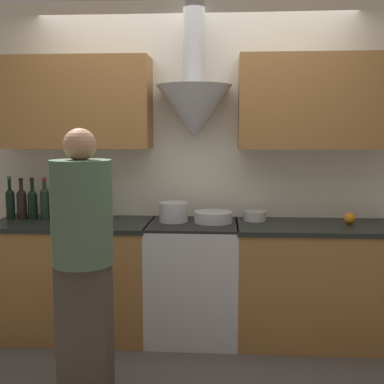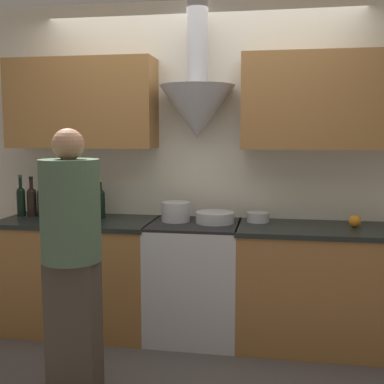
{
  "view_description": "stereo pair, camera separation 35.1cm",
  "coord_description": "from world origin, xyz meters",
  "px_view_note": "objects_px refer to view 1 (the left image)",
  "views": [
    {
      "loc": [
        0.23,
        -3.25,
        1.58
      ],
      "look_at": [
        0.0,
        0.23,
        1.14
      ],
      "focal_mm": 45.0,
      "sensor_mm": 36.0,
      "label": 1
    },
    {
      "loc": [
        0.58,
        -3.21,
        1.58
      ],
      "look_at": [
        0.0,
        0.23,
        1.14
      ],
      "focal_mm": 45.0,
      "sensor_mm": 36.0,
      "label": 2
    }
  ],
  "objects_px": {
    "stove_range": "(193,279)",
    "wine_bottle_3": "(45,202)",
    "wine_bottle_4": "(58,201)",
    "orange_fruit": "(349,218)",
    "wine_bottle_1": "(22,202)",
    "saucepan": "(255,216)",
    "wine_bottle_2": "(33,203)",
    "stock_pot": "(174,212)",
    "wine_bottle_7": "(95,203)",
    "mixing_bowl": "(213,217)",
    "wine_bottle_5": "(69,203)",
    "wine_bottle_6": "(81,202)",
    "wine_bottle_0": "(10,202)",
    "person_foreground_left": "(83,256)"
  },
  "relations": [
    {
      "from": "wine_bottle_7",
      "to": "mixing_bowl",
      "type": "distance_m",
      "value": 0.93
    },
    {
      "from": "stove_range",
      "to": "mixing_bowl",
      "type": "height_order",
      "value": "mixing_bowl"
    },
    {
      "from": "stove_range",
      "to": "wine_bottle_1",
      "type": "relative_size",
      "value": 2.74
    },
    {
      "from": "wine_bottle_1",
      "to": "wine_bottle_6",
      "type": "relative_size",
      "value": 0.96
    },
    {
      "from": "stock_pot",
      "to": "saucepan",
      "type": "bearing_deg",
      "value": 7.55
    },
    {
      "from": "wine_bottle_1",
      "to": "saucepan",
      "type": "distance_m",
      "value": 1.84
    },
    {
      "from": "wine_bottle_0",
      "to": "wine_bottle_1",
      "type": "relative_size",
      "value": 1.04
    },
    {
      "from": "wine_bottle_4",
      "to": "saucepan",
      "type": "relative_size",
      "value": 2.0
    },
    {
      "from": "wine_bottle_3",
      "to": "orange_fruit",
      "type": "height_order",
      "value": "wine_bottle_3"
    },
    {
      "from": "saucepan",
      "to": "person_foreground_left",
      "type": "distance_m",
      "value": 1.52
    },
    {
      "from": "wine_bottle_0",
      "to": "stock_pot",
      "type": "height_order",
      "value": "wine_bottle_0"
    },
    {
      "from": "wine_bottle_5",
      "to": "wine_bottle_6",
      "type": "xyz_separation_m",
      "value": [
        0.09,
        0.01,
        0.01
      ]
    },
    {
      "from": "wine_bottle_2",
      "to": "wine_bottle_4",
      "type": "relative_size",
      "value": 0.95
    },
    {
      "from": "saucepan",
      "to": "person_foreground_left",
      "type": "height_order",
      "value": "person_foreground_left"
    },
    {
      "from": "wine_bottle_0",
      "to": "saucepan",
      "type": "distance_m",
      "value": 1.93
    },
    {
      "from": "wine_bottle_6",
      "to": "stock_pot",
      "type": "xyz_separation_m",
      "value": [
        0.73,
        -0.02,
        -0.07
      ]
    },
    {
      "from": "saucepan",
      "to": "wine_bottle_7",
      "type": "bearing_deg",
      "value": -177.73
    },
    {
      "from": "wine_bottle_1",
      "to": "wine_bottle_4",
      "type": "distance_m",
      "value": 0.29
    },
    {
      "from": "stove_range",
      "to": "wine_bottle_7",
      "type": "height_order",
      "value": "wine_bottle_7"
    },
    {
      "from": "mixing_bowl",
      "to": "wine_bottle_4",
      "type": "bearing_deg",
      "value": 177.91
    },
    {
      "from": "wine_bottle_2",
      "to": "orange_fruit",
      "type": "distance_m",
      "value": 2.45
    },
    {
      "from": "stove_range",
      "to": "wine_bottle_3",
      "type": "distance_m",
      "value": 1.31
    },
    {
      "from": "stove_range",
      "to": "wine_bottle_2",
      "type": "distance_m",
      "value": 1.4
    },
    {
      "from": "wine_bottle_4",
      "to": "wine_bottle_6",
      "type": "relative_size",
      "value": 1.03
    },
    {
      "from": "wine_bottle_3",
      "to": "orange_fruit",
      "type": "bearing_deg",
      "value": -0.63
    },
    {
      "from": "stove_range",
      "to": "wine_bottle_5",
      "type": "relative_size",
      "value": 2.64
    },
    {
      "from": "saucepan",
      "to": "stove_range",
      "type": "bearing_deg",
      "value": -164.19
    },
    {
      "from": "wine_bottle_2",
      "to": "wine_bottle_4",
      "type": "distance_m",
      "value": 0.2
    },
    {
      "from": "wine_bottle_2",
      "to": "stock_pot",
      "type": "relative_size",
      "value": 1.49
    },
    {
      "from": "wine_bottle_4",
      "to": "saucepan",
      "type": "height_order",
      "value": "wine_bottle_4"
    },
    {
      "from": "wine_bottle_0",
      "to": "wine_bottle_2",
      "type": "distance_m",
      "value": 0.18
    },
    {
      "from": "wine_bottle_7",
      "to": "mixing_bowl",
      "type": "relative_size",
      "value": 1.08
    },
    {
      "from": "wine_bottle_7",
      "to": "wine_bottle_1",
      "type": "bearing_deg",
      "value": -179.93
    },
    {
      "from": "wine_bottle_6",
      "to": "stock_pot",
      "type": "height_order",
      "value": "wine_bottle_6"
    },
    {
      "from": "wine_bottle_5",
      "to": "person_foreground_left",
      "type": "distance_m",
      "value": 1.13
    },
    {
      "from": "wine_bottle_7",
      "to": "saucepan",
      "type": "bearing_deg",
      "value": 2.27
    },
    {
      "from": "wine_bottle_4",
      "to": "orange_fruit",
      "type": "bearing_deg",
      "value": -1.01
    },
    {
      "from": "stock_pot",
      "to": "orange_fruit",
      "type": "height_order",
      "value": "stock_pot"
    },
    {
      "from": "wine_bottle_1",
      "to": "wine_bottle_2",
      "type": "height_order",
      "value": "wine_bottle_2"
    },
    {
      "from": "stock_pot",
      "to": "saucepan",
      "type": "relative_size",
      "value": 1.27
    },
    {
      "from": "wine_bottle_6",
      "to": "stove_range",
      "type": "bearing_deg",
      "value": -4.65
    },
    {
      "from": "stove_range",
      "to": "mixing_bowl",
      "type": "xyz_separation_m",
      "value": [
        0.15,
        0.04,
        0.48
      ]
    },
    {
      "from": "wine_bottle_7",
      "to": "mixing_bowl",
      "type": "bearing_deg",
      "value": -2.82
    },
    {
      "from": "wine_bottle_5",
      "to": "saucepan",
      "type": "height_order",
      "value": "wine_bottle_5"
    },
    {
      "from": "orange_fruit",
      "to": "wine_bottle_3",
      "type": "bearing_deg",
      "value": 179.37
    },
    {
      "from": "wine_bottle_3",
      "to": "mixing_bowl",
      "type": "relative_size",
      "value": 1.14
    },
    {
      "from": "wine_bottle_3",
      "to": "wine_bottle_5",
      "type": "height_order",
      "value": "wine_bottle_5"
    },
    {
      "from": "mixing_bowl",
      "to": "wine_bottle_6",
      "type": "bearing_deg",
      "value": 178.22
    },
    {
      "from": "wine_bottle_1",
      "to": "saucepan",
      "type": "xyz_separation_m",
      "value": [
        1.84,
        0.05,
        -0.1
      ]
    },
    {
      "from": "wine_bottle_1",
      "to": "wine_bottle_2",
      "type": "bearing_deg",
      "value": -3.37
    }
  ]
}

